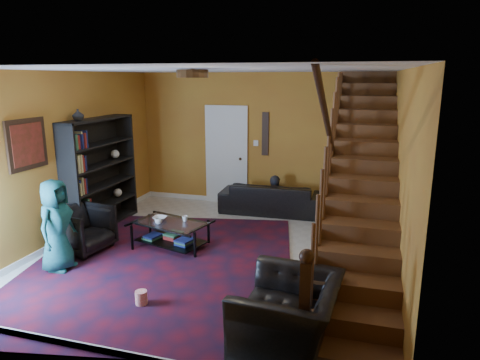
# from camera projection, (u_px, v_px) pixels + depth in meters

# --- Properties ---
(floor) EXTENTS (5.50, 5.50, 0.00)m
(floor) POSITION_uv_depth(u_px,v_px,m) (216.00, 253.00, 6.75)
(floor) COLOR beige
(floor) RESTS_ON ground
(room) EXTENTS (5.50, 5.50, 5.50)m
(room) POSITION_uv_depth(u_px,v_px,m) (174.00, 217.00, 8.34)
(room) COLOR #BA8329
(room) RESTS_ON ground
(staircase) EXTENTS (0.95, 5.02, 3.18)m
(staircase) POSITION_uv_depth(u_px,v_px,m) (361.00, 175.00, 5.85)
(staircase) COLOR brown
(staircase) RESTS_ON floor
(bookshelf) EXTENTS (0.35, 1.80, 2.00)m
(bookshelf) POSITION_uv_depth(u_px,v_px,m) (101.00, 176.00, 7.73)
(bookshelf) COLOR black
(bookshelf) RESTS_ON floor
(door) EXTENTS (0.82, 0.05, 2.05)m
(door) POSITION_uv_depth(u_px,v_px,m) (227.00, 157.00, 9.24)
(door) COLOR silver
(door) RESTS_ON floor
(framed_picture) EXTENTS (0.04, 0.74, 0.74)m
(framed_picture) POSITION_uv_depth(u_px,v_px,m) (27.00, 144.00, 6.19)
(framed_picture) COLOR maroon
(framed_picture) RESTS_ON room
(wall_hanging) EXTENTS (0.14, 0.03, 0.90)m
(wall_hanging) POSITION_uv_depth(u_px,v_px,m) (265.00, 134.00, 8.90)
(wall_hanging) COLOR black
(wall_hanging) RESTS_ON room
(ceiling_fixture) EXTENTS (0.40, 0.40, 0.10)m
(ceiling_fixture) POSITION_uv_depth(u_px,v_px,m) (192.00, 74.00, 5.36)
(ceiling_fixture) COLOR #3F2814
(ceiling_fixture) RESTS_ON room
(rug) EXTENTS (4.52, 4.95, 0.02)m
(rug) POSITION_uv_depth(u_px,v_px,m) (161.00, 265.00, 6.28)
(rug) COLOR #4D0D1A
(rug) RESTS_ON floor
(sofa) EXTENTS (2.12, 0.88, 0.61)m
(sofa) POSITION_uv_depth(u_px,v_px,m) (273.00, 198.00, 8.71)
(sofa) COLOR black
(sofa) RESTS_ON floor
(armchair_left) EXTENTS (0.90, 0.88, 0.72)m
(armchair_left) POSITION_uv_depth(u_px,v_px,m) (83.00, 229.00, 6.74)
(armchair_left) COLOR black
(armchair_left) RESTS_ON floor
(armchair_right) EXTENTS (1.06, 1.19, 0.72)m
(armchair_right) POSITION_uv_depth(u_px,v_px,m) (288.00, 315.00, 4.30)
(armchair_right) COLOR black
(armchair_right) RESTS_ON floor
(person_adult_a) EXTENTS (0.48, 0.35, 1.22)m
(person_adult_a) POSITION_uv_depth(u_px,v_px,m) (274.00, 204.00, 8.78)
(person_adult_a) COLOR black
(person_adult_a) RESTS_ON sofa
(person_adult_b) EXTENTS (0.66, 0.52, 1.32)m
(person_adult_b) POSITION_uv_depth(u_px,v_px,m) (326.00, 206.00, 8.49)
(person_adult_b) COLOR black
(person_adult_b) RESTS_ON sofa
(person_child) EXTENTS (0.44, 0.67, 1.34)m
(person_child) POSITION_uv_depth(u_px,v_px,m) (57.00, 226.00, 6.00)
(person_child) COLOR #175A57
(person_child) RESTS_ON armchair_left
(coffee_table) EXTENTS (1.27, 0.94, 0.43)m
(coffee_table) POSITION_uv_depth(u_px,v_px,m) (171.00, 233.00, 6.90)
(coffee_table) COLOR black
(coffee_table) RESTS_ON floor
(cup_a) EXTENTS (0.12, 0.12, 0.09)m
(cup_a) POSITION_uv_depth(u_px,v_px,m) (159.00, 221.00, 6.77)
(cup_a) COLOR #999999
(cup_a) RESTS_ON coffee_table
(cup_b) EXTENTS (0.12, 0.12, 0.09)m
(cup_b) POSITION_uv_depth(u_px,v_px,m) (185.00, 219.00, 6.90)
(cup_b) COLOR #999999
(cup_b) RESTS_ON coffee_table
(bowl) EXTENTS (0.22, 0.22, 0.05)m
(bowl) POSITION_uv_depth(u_px,v_px,m) (160.00, 218.00, 6.97)
(bowl) COLOR #999999
(bowl) RESTS_ON coffee_table
(vase) EXTENTS (0.18, 0.18, 0.19)m
(vase) POSITION_uv_depth(u_px,v_px,m) (78.00, 115.00, 7.00)
(vase) COLOR #999999
(vase) RESTS_ON bookshelf
(popcorn_bucket) EXTENTS (0.18, 0.18, 0.17)m
(popcorn_bucket) POSITION_uv_depth(u_px,v_px,m) (141.00, 298.00, 5.16)
(popcorn_bucket) COLOR red
(popcorn_bucket) RESTS_ON rug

